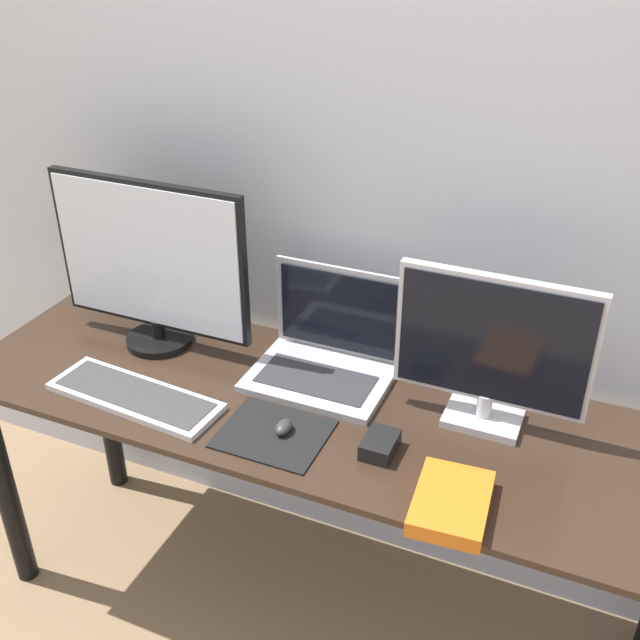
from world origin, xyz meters
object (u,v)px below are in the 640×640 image
(monitor_left, at_px, (151,264))
(mouse, at_px, (284,427))
(keyboard, at_px, (135,396))
(book, at_px, (451,503))
(monitor_right, at_px, (492,349))
(laptop, at_px, (327,350))
(power_brick, at_px, (380,445))

(monitor_left, relative_size, mouse, 10.13)
(keyboard, relative_size, mouse, 8.26)
(book, bearing_deg, monitor_left, 160.92)
(monitor_right, relative_size, keyboard, 0.96)
(monitor_right, xyz_separation_m, keyboard, (-0.82, -0.25, -0.19))
(monitor_left, height_order, mouse, monitor_left)
(mouse, bearing_deg, monitor_left, 155.07)
(book, bearing_deg, laptop, 139.47)
(monitor_right, height_order, mouse, monitor_right)
(monitor_left, height_order, power_brick, monitor_left)
(keyboard, bearing_deg, power_brick, 4.64)
(laptop, xyz_separation_m, book, (0.43, -0.37, -0.05))
(keyboard, bearing_deg, monitor_left, 110.77)
(monitor_left, height_order, laptop, monitor_left)
(book, relative_size, power_brick, 2.21)
(monitor_left, relative_size, book, 2.60)
(power_brick, bearing_deg, laptop, 132.96)
(monitor_left, bearing_deg, book, -19.08)
(monitor_right, bearing_deg, monitor_left, -180.00)
(monitor_left, bearing_deg, mouse, -24.93)
(laptop, relative_size, mouse, 6.31)
(power_brick, bearing_deg, monitor_right, 47.09)
(monitor_right, bearing_deg, book, -88.99)
(monitor_left, relative_size, laptop, 1.60)
(monitor_right, relative_size, laptop, 1.26)
(monitor_right, relative_size, mouse, 7.96)
(laptop, height_order, book, laptop)
(mouse, xyz_separation_m, book, (0.42, -0.09, -0.00))
(keyboard, relative_size, power_brick, 4.69)
(keyboard, xyz_separation_m, mouse, (0.40, 0.02, 0.01))
(monitor_right, height_order, book, monitor_right)
(monitor_left, relative_size, power_brick, 5.75)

